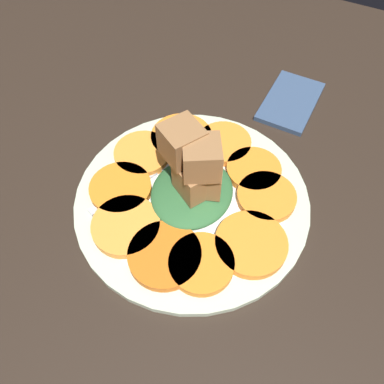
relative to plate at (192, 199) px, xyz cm
name	(u,v)px	position (x,y,z in cm)	size (l,w,h in cm)	color
table_slab	(192,205)	(0.00, 0.00, -1.52)	(120.00, 120.00, 2.00)	black
plate	(192,199)	(0.00, 0.00, 0.00)	(30.93, 30.93, 1.05)	beige
carrot_slice_0	(126,226)	(8.00, -5.02, 1.15)	(8.50, 8.50, 1.14)	orange
carrot_slice_1	(165,255)	(9.19, 1.17, 1.15)	(8.72, 8.72, 1.14)	orange
carrot_slice_2	(201,263)	(8.17, 5.48, 1.15)	(7.70, 7.70, 1.14)	orange
carrot_slice_3	(251,244)	(3.15, 9.61, 1.15)	(8.73, 8.73, 1.14)	orange
carrot_slice_4	(266,197)	(-4.05, 8.79, 1.15)	(7.69, 7.69, 1.14)	orange
carrot_slice_5	(254,170)	(-7.42, 5.63, 1.15)	(7.46, 7.46, 1.14)	orange
carrot_slice_6	(223,143)	(-9.98, -0.22, 1.15)	(7.78, 7.78, 1.14)	orange
carrot_slice_7	(181,138)	(-8.14, -5.98, 1.15)	(8.90, 8.90, 1.14)	orange
carrot_slice_8	(142,154)	(-2.85, -9.39, 1.15)	(7.96, 7.96, 1.14)	orange
carrot_slice_9	(121,188)	(3.57, -8.77, 1.15)	(8.18, 8.18, 1.14)	orange
center_pile	(193,178)	(-0.11, 0.14, 4.61)	(11.59, 10.43, 10.86)	#2D6033
fork	(149,175)	(-0.25, -6.78, 0.78)	(17.16, 8.23, 0.40)	#B2B2B7
napkin	(291,101)	(-24.38, 5.39, -0.12)	(12.86, 7.72, 0.80)	#334766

